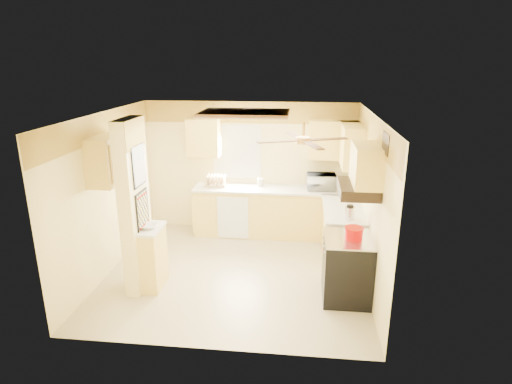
# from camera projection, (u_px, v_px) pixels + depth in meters

# --- Properties ---
(floor) EXTENTS (4.00, 4.00, 0.00)m
(floor) POSITION_uv_depth(u_px,v_px,m) (236.00, 272.00, 6.82)
(floor) COLOR #C3B087
(floor) RESTS_ON ground
(ceiling) EXTENTS (4.00, 4.00, 0.00)m
(ceiling) POSITION_uv_depth(u_px,v_px,m) (233.00, 115.00, 6.07)
(ceiling) COLOR white
(ceiling) RESTS_ON wall_back
(wall_back) EXTENTS (4.00, 0.00, 4.00)m
(wall_back) POSITION_uv_depth(u_px,v_px,m) (250.00, 167.00, 8.25)
(wall_back) COLOR #FFE99B
(wall_back) RESTS_ON floor
(wall_front) EXTENTS (4.00, 0.00, 4.00)m
(wall_front) POSITION_uv_depth(u_px,v_px,m) (207.00, 252.00, 4.64)
(wall_front) COLOR #FFE99B
(wall_front) RESTS_ON floor
(wall_left) EXTENTS (0.00, 3.80, 3.80)m
(wall_left) POSITION_uv_depth(u_px,v_px,m) (108.00, 194.00, 6.65)
(wall_left) COLOR #FFE99B
(wall_left) RESTS_ON floor
(wall_right) EXTENTS (0.00, 3.80, 3.80)m
(wall_right) POSITION_uv_depth(u_px,v_px,m) (370.00, 203.00, 6.24)
(wall_right) COLOR #FFE99B
(wall_right) RESTS_ON floor
(wallpaper_border) EXTENTS (4.00, 0.02, 0.40)m
(wallpaper_border) POSITION_uv_depth(u_px,v_px,m) (250.00, 113.00, 7.91)
(wallpaper_border) COLOR yellow
(wallpaper_border) RESTS_ON wall_back
(partition_column) EXTENTS (0.20, 0.70, 2.50)m
(partition_column) POSITION_uv_depth(u_px,v_px,m) (135.00, 207.00, 6.07)
(partition_column) COLOR #FFE99B
(partition_column) RESTS_ON floor
(partition_ledge) EXTENTS (0.25, 0.55, 0.90)m
(partition_ledge) POSITION_uv_depth(u_px,v_px,m) (154.00, 259.00, 6.28)
(partition_ledge) COLOR #FBD66C
(partition_ledge) RESTS_ON floor
(ledge_top) EXTENTS (0.28, 0.58, 0.04)m
(ledge_top) POSITION_uv_depth(u_px,v_px,m) (151.00, 229.00, 6.14)
(ledge_top) COLOR white
(ledge_top) RESTS_ON partition_ledge
(lower_cabinets_back) EXTENTS (3.00, 0.60, 0.90)m
(lower_cabinets_back) POSITION_uv_depth(u_px,v_px,m) (274.00, 213.00, 8.15)
(lower_cabinets_back) COLOR #FBD66C
(lower_cabinets_back) RESTS_ON floor
(lower_cabinets_right) EXTENTS (0.60, 1.40, 0.90)m
(lower_cabinets_right) POSITION_uv_depth(u_px,v_px,m) (342.00, 236.00, 7.08)
(lower_cabinets_right) COLOR #FBD66C
(lower_cabinets_right) RESTS_ON floor
(countertop_back) EXTENTS (3.04, 0.64, 0.04)m
(countertop_back) POSITION_uv_depth(u_px,v_px,m) (275.00, 189.00, 8.00)
(countertop_back) COLOR white
(countertop_back) RESTS_ON lower_cabinets_back
(countertop_right) EXTENTS (0.64, 1.44, 0.04)m
(countertop_right) POSITION_uv_depth(u_px,v_px,m) (343.00, 209.00, 6.94)
(countertop_right) COLOR white
(countertop_right) RESTS_ON lower_cabinets_right
(dishwasher_panel) EXTENTS (0.58, 0.02, 0.80)m
(dishwasher_panel) POSITION_uv_depth(u_px,v_px,m) (233.00, 218.00, 7.94)
(dishwasher_panel) COLOR white
(dishwasher_panel) RESTS_ON lower_cabinets_back
(window) EXTENTS (0.92, 0.02, 1.02)m
(window) POSITION_uv_depth(u_px,v_px,m) (237.00, 152.00, 8.17)
(window) COLOR white
(window) RESTS_ON wall_back
(upper_cab_back_left) EXTENTS (0.60, 0.35, 0.70)m
(upper_cab_back_left) POSITION_uv_depth(u_px,v_px,m) (204.00, 137.00, 7.99)
(upper_cab_back_left) COLOR #FBD66C
(upper_cab_back_left) RESTS_ON wall_back
(upper_cab_back_right) EXTENTS (0.90, 0.35, 0.70)m
(upper_cab_back_right) POSITION_uv_depth(u_px,v_px,m) (334.00, 140.00, 7.74)
(upper_cab_back_right) COLOR #FBD66C
(upper_cab_back_right) RESTS_ON wall_back
(upper_cab_right) EXTENTS (0.35, 1.00, 0.70)m
(upper_cab_right) POSITION_uv_depth(u_px,v_px,m) (352.00, 145.00, 7.26)
(upper_cab_right) COLOR #FBD66C
(upper_cab_right) RESTS_ON wall_right
(upper_cab_left_wall) EXTENTS (0.35, 0.75, 0.70)m
(upper_cab_left_wall) POSITION_uv_depth(u_px,v_px,m) (107.00, 160.00, 6.22)
(upper_cab_left_wall) COLOR #FBD66C
(upper_cab_left_wall) RESTS_ON wall_left
(upper_cab_over_stove) EXTENTS (0.35, 0.76, 0.52)m
(upper_cab_over_stove) POSITION_uv_depth(u_px,v_px,m) (366.00, 165.00, 5.52)
(upper_cab_over_stove) COLOR #FBD66C
(upper_cab_over_stove) RESTS_ON wall_right
(stove) EXTENTS (0.68, 0.77, 0.92)m
(stove) POSITION_uv_depth(u_px,v_px,m) (347.00, 268.00, 5.99)
(stove) COLOR black
(stove) RESTS_ON floor
(range_hood) EXTENTS (0.50, 0.76, 0.14)m
(range_hood) POSITION_uv_depth(u_px,v_px,m) (358.00, 189.00, 5.63)
(range_hood) COLOR black
(range_hood) RESTS_ON upper_cab_over_stove
(poster_menu) EXTENTS (0.02, 0.42, 0.57)m
(poster_menu) POSITION_uv_depth(u_px,v_px,m) (139.00, 166.00, 5.87)
(poster_menu) COLOR black
(poster_menu) RESTS_ON partition_column
(poster_nashville) EXTENTS (0.02, 0.42, 0.57)m
(poster_nashville) POSITION_uv_depth(u_px,v_px,m) (142.00, 210.00, 6.07)
(poster_nashville) COLOR black
(poster_nashville) RESTS_ON partition_column
(ceiling_light_panel) EXTENTS (1.35, 0.95, 0.06)m
(ceiling_light_panel) POSITION_uv_depth(u_px,v_px,m) (245.00, 113.00, 6.55)
(ceiling_light_panel) COLOR brown
(ceiling_light_panel) RESTS_ON ceiling
(ceiling_fan) EXTENTS (1.15, 1.15, 0.26)m
(ceiling_fan) POSITION_uv_depth(u_px,v_px,m) (303.00, 140.00, 5.37)
(ceiling_fan) COLOR gold
(ceiling_fan) RESTS_ON ceiling
(vent_grate) EXTENTS (0.02, 0.40, 0.25)m
(vent_grate) POSITION_uv_depth(u_px,v_px,m) (386.00, 143.00, 5.07)
(vent_grate) COLOR black
(vent_grate) RESTS_ON wall_right
(microwave) EXTENTS (0.54, 0.38, 0.29)m
(microwave) POSITION_uv_depth(u_px,v_px,m) (321.00, 182.00, 7.88)
(microwave) COLOR white
(microwave) RESTS_ON countertop_back
(bowl) EXTENTS (0.27, 0.27, 0.06)m
(bowl) POSITION_uv_depth(u_px,v_px,m) (149.00, 226.00, 6.11)
(bowl) COLOR white
(bowl) RESTS_ON ledge_top
(dutch_oven) EXTENTS (0.26, 0.26, 0.17)m
(dutch_oven) POSITION_uv_depth(u_px,v_px,m) (354.00, 233.00, 5.77)
(dutch_oven) COLOR #B30402
(dutch_oven) RESTS_ON stove
(kettle) EXTENTS (0.15, 0.15, 0.23)m
(kettle) POSITION_uv_depth(u_px,v_px,m) (350.00, 213.00, 6.41)
(kettle) COLOR silver
(kettle) RESTS_ON countertop_right
(dish_rack) EXTENTS (0.38, 0.29, 0.21)m
(dish_rack) POSITION_uv_depth(u_px,v_px,m) (216.00, 182.00, 8.10)
(dish_rack) COLOR tan
(dish_rack) RESTS_ON countertop_back
(utensil_crock) EXTENTS (0.11, 0.11, 0.23)m
(utensil_crock) POSITION_uv_depth(u_px,v_px,m) (260.00, 182.00, 8.11)
(utensil_crock) COLOR white
(utensil_crock) RESTS_ON countertop_back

